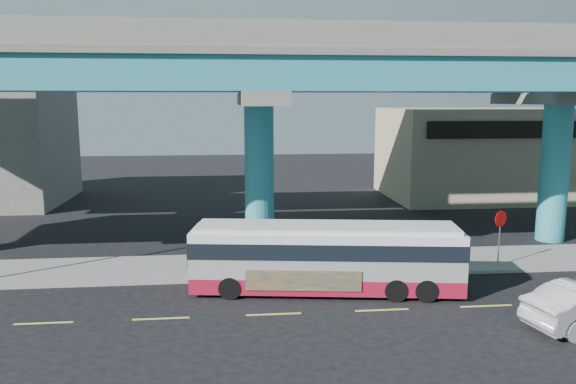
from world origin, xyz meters
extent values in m
plane|color=black|center=(0.00, 0.00, 0.00)|extent=(120.00, 120.00, 0.00)
cube|color=gray|center=(0.00, 5.50, 0.07)|extent=(70.00, 4.00, 0.15)
cube|color=#D8C64C|center=(-8.00, -0.30, 0.01)|extent=(2.00, 0.12, 0.01)
cube|color=#D8C64C|center=(-4.00, -0.30, 0.01)|extent=(2.00, 0.12, 0.01)
cube|color=#D8C64C|center=(0.00, -0.30, 0.01)|extent=(2.00, 0.12, 0.01)
cube|color=#D8C64C|center=(4.00, -0.30, 0.01)|extent=(2.00, 0.12, 0.01)
cube|color=#D8C64C|center=(8.00, -0.30, 0.01)|extent=(2.00, 0.12, 0.01)
cylinder|color=teal|center=(0.00, 9.00, 3.70)|extent=(1.50, 1.50, 7.40)
cube|color=gray|center=(0.00, 9.00, 7.70)|extent=(2.00, 12.00, 0.60)
cube|color=gray|center=(0.00, 12.50, 8.60)|extent=(1.80, 5.00, 1.20)
cylinder|color=teal|center=(16.00, 9.00, 3.70)|extent=(1.50, 1.50, 7.40)
cube|color=gray|center=(16.00, 9.00, 7.70)|extent=(2.00, 12.00, 0.60)
cube|color=gray|center=(16.00, 12.50, 8.60)|extent=(1.80, 5.00, 1.20)
cube|color=teal|center=(0.00, 5.50, 8.70)|extent=(52.00, 5.00, 1.40)
cube|color=gray|center=(0.00, 5.50, 9.55)|extent=(52.00, 5.40, 0.30)
cube|color=gray|center=(0.00, 3.00, 10.10)|extent=(52.00, 0.25, 0.80)
cube|color=gray|center=(0.00, 8.00, 10.10)|extent=(52.00, 0.25, 0.80)
cube|color=teal|center=(0.00, 12.50, 9.90)|extent=(52.00, 5.00, 1.40)
cube|color=gray|center=(0.00, 12.50, 10.75)|extent=(52.00, 5.40, 0.30)
cube|color=gray|center=(0.00, 10.00, 11.30)|extent=(52.00, 0.25, 0.80)
cube|color=gray|center=(0.00, 15.00, 11.30)|extent=(52.00, 0.25, 0.80)
cube|color=tan|center=(18.00, 23.00, 3.50)|extent=(14.00, 10.00, 7.00)
cube|color=black|center=(18.00, 17.90, 5.60)|extent=(12.00, 0.25, 1.20)
cube|color=maroon|center=(2.28, 1.93, 0.49)|extent=(10.88, 3.78, 0.62)
cube|color=#ACADB1|center=(2.28, 1.93, 1.47)|extent=(10.88, 3.78, 1.33)
cube|color=black|center=(2.28, 1.93, 1.91)|extent=(10.95, 3.84, 0.62)
cube|color=silver|center=(2.28, 1.93, 2.40)|extent=(10.88, 3.78, 0.36)
cube|color=silver|center=(2.28, 1.93, 2.67)|extent=(10.45, 3.48, 0.18)
cube|color=black|center=(7.57, 1.16, 1.78)|extent=(0.35, 2.00, 1.07)
cube|color=black|center=(-3.02, 2.70, 1.78)|extent=(0.35, 2.00, 1.07)
cube|color=navy|center=(1.23, 0.91, 0.82)|extent=(4.40, 0.69, 0.80)
cylinder|color=black|center=(-1.56, 1.46, 0.44)|extent=(0.92, 0.39, 0.89)
cylinder|color=black|center=(-1.27, 3.48, 0.44)|extent=(0.92, 0.39, 0.89)
cylinder|color=black|center=(4.77, 0.53, 0.44)|extent=(0.92, 0.39, 0.89)
cylinder|color=black|center=(5.06, 2.56, 0.44)|extent=(0.92, 0.39, 0.89)
cylinder|color=black|center=(5.91, 0.37, 0.44)|extent=(0.92, 0.39, 0.89)
cylinder|color=black|center=(6.21, 2.39, 0.44)|extent=(0.92, 0.39, 0.89)
cylinder|color=gray|center=(10.65, 4.20, 1.27)|extent=(0.06, 0.06, 2.24)
cylinder|color=#B20A0A|center=(10.65, 4.17, 2.34)|extent=(0.72, 0.35, 0.77)
camera|label=1|loc=(-1.46, -19.50, 7.64)|focal=35.00mm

